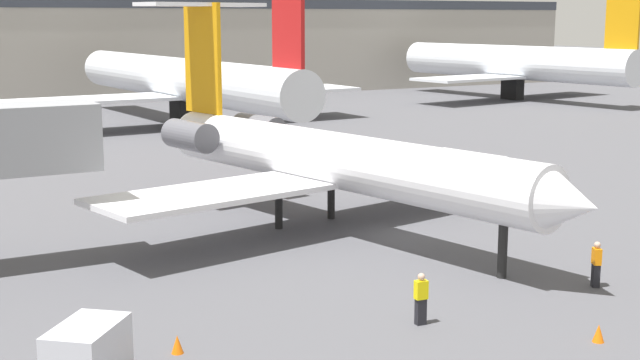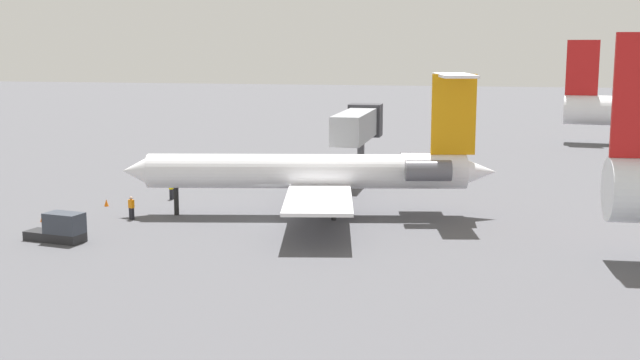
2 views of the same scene
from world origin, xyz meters
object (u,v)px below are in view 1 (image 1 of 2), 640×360
at_px(ground_crew_marshaller, 596,264).
at_px(traffic_cone_mid, 177,344).
at_px(cargo_container_uld, 88,354).
at_px(regional_jet, 319,155).
at_px(traffic_cone_near, 599,333).
at_px(parked_airliner_west_mid, 181,80).
at_px(ground_crew_loader, 421,299).
at_px(parked_airliner_centre, 515,63).

xyz_separation_m(ground_crew_marshaller, traffic_cone_mid, (-15.49, 1.15, -0.58)).
bearing_deg(cargo_container_uld, regional_jet, 42.30).
distance_m(traffic_cone_near, parked_airliner_west_mid, 57.01).
bearing_deg(ground_crew_marshaller, regional_jet, 108.35).
distance_m(regional_jet, ground_crew_loader, 13.92).
bearing_deg(traffic_cone_mid, cargo_container_uld, -162.62).
distance_m(traffic_cone_near, traffic_cone_mid, 12.57).
relative_size(ground_crew_loader, cargo_container_uld, 0.59).
bearing_deg(ground_crew_marshaller, parked_airliner_centre, 51.30).
bearing_deg(traffic_cone_near, parked_airliner_centre, 50.87).
relative_size(traffic_cone_near, parked_airliner_west_mid, 0.01).
distance_m(ground_crew_marshaller, traffic_cone_mid, 15.54).
distance_m(ground_crew_loader, cargo_container_uld, 10.45).
height_order(regional_jet, parked_airliner_centre, parked_airliner_centre).
bearing_deg(ground_crew_loader, ground_crew_marshaller, 1.62).
bearing_deg(ground_crew_marshaller, traffic_cone_near, -134.88).
bearing_deg(regional_jet, cargo_container_uld, -137.70).
bearing_deg(ground_crew_loader, traffic_cone_mid, 169.78).
relative_size(regional_jet, ground_crew_loader, 16.15).
height_order(regional_jet, ground_crew_loader, regional_jet).
xyz_separation_m(traffic_cone_near, parked_airliner_centre, (51.18, 62.90, 4.00)).
distance_m(ground_crew_marshaller, cargo_container_uld, 18.30).
relative_size(ground_crew_loader, parked_airliner_west_mid, 0.04).
relative_size(traffic_cone_mid, parked_airliner_west_mid, 0.01).
height_order(traffic_cone_near, parked_airliner_west_mid, parked_airliner_west_mid).
xyz_separation_m(ground_crew_loader, traffic_cone_near, (3.80, -3.85, -0.58)).
bearing_deg(parked_airliner_centre, cargo_container_uld, -138.17).
distance_m(ground_crew_loader, traffic_cone_mid, 7.77).
xyz_separation_m(ground_crew_marshaller, cargo_container_uld, (-18.29, 0.27, -0.04)).
xyz_separation_m(ground_crew_loader, cargo_container_uld, (-10.43, 0.50, -0.04)).
bearing_deg(traffic_cone_near, traffic_cone_mid, 155.42).
distance_m(ground_crew_marshaller, parked_airliner_centre, 75.45).
bearing_deg(parked_airliner_west_mid, traffic_cone_near, -97.49).
height_order(ground_crew_loader, parked_airliner_centre, parked_airliner_centre).
bearing_deg(ground_crew_loader, parked_airliner_centre, 47.04).
relative_size(regional_jet, parked_airliner_west_mid, 0.65).
bearing_deg(parked_airliner_west_mid, cargo_container_uld, -112.59).
bearing_deg(ground_crew_loader, parked_airliner_west_mid, 77.95).
distance_m(regional_jet, parked_airliner_west_mid, 40.07).
xyz_separation_m(regional_jet, traffic_cone_mid, (-11.18, -11.84, -3.14)).
bearing_deg(parked_airliner_centre, ground_crew_marshaller, -128.70).
xyz_separation_m(traffic_cone_near, parked_airliner_west_mid, (7.42, 56.39, 3.87)).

